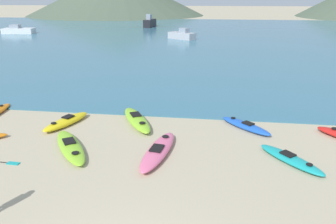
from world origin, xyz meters
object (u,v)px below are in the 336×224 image
object	(u,v)px
moored_boat_4	(182,35)
kayak_on_sand_7	(66,121)
kayak_on_sand_3	(246,126)
kayak_on_sand_4	(291,159)
kayak_on_sand_6	(158,151)
moored_boat_0	(18,30)
kayak_on_sand_1	(137,120)
kayak_on_sand_9	(70,147)
moored_boat_2	(150,22)

from	to	relation	value
moored_boat_4	kayak_on_sand_7	bearing A→B (deg)	-93.93
kayak_on_sand_3	kayak_on_sand_4	size ratio (longest dim) A/B	0.93
kayak_on_sand_6	moored_boat_0	distance (m)	46.51
kayak_on_sand_1	kayak_on_sand_6	bearing A→B (deg)	-63.24
moored_boat_0	kayak_on_sand_9	bearing A→B (deg)	-56.51
kayak_on_sand_1	moored_boat_4	xyz separation A→B (m)	(-0.93, 30.71, 0.39)
kayak_on_sand_3	kayak_on_sand_7	world-z (taller)	kayak_on_sand_7
moored_boat_2	kayak_on_sand_1	bearing A→B (deg)	-79.79
moored_boat_0	moored_boat_4	xyz separation A→B (m)	(25.56, -3.50, 0.04)
kayak_on_sand_4	moored_boat_0	distance (m)	49.41
kayak_on_sand_4	kayak_on_sand_1	bearing A→B (deg)	154.71
kayak_on_sand_4	moored_boat_0	xyz separation A→B (m)	(-32.62, 37.11, 0.40)
kayak_on_sand_6	moored_boat_0	size ratio (longest dim) A/B	0.72
kayak_on_sand_7	moored_boat_0	xyz separation A→B (m)	(-23.40, 34.84, 0.36)
kayak_on_sand_1	moored_boat_4	size ratio (longest dim) A/B	0.84
kayak_on_sand_1	kayak_on_sand_3	distance (m)	4.84
kayak_on_sand_4	kayak_on_sand_6	size ratio (longest dim) A/B	0.72
moored_boat_2	kayak_on_sand_9	bearing A→B (deg)	-82.40
moored_boat_0	kayak_on_sand_7	bearing A→B (deg)	-56.11
kayak_on_sand_6	moored_boat_4	bearing A→B (deg)	94.10
kayak_on_sand_6	kayak_on_sand_1	bearing A→B (deg)	116.76
kayak_on_sand_1	kayak_on_sand_3	size ratio (longest dim) A/B	1.45
kayak_on_sand_7	moored_boat_0	bearing A→B (deg)	123.89
kayak_on_sand_3	kayak_on_sand_7	bearing A→B (deg)	-175.29
kayak_on_sand_4	moored_boat_2	bearing A→B (deg)	106.18
kayak_on_sand_1	kayak_on_sand_4	bearing A→B (deg)	-25.29
kayak_on_sand_1	kayak_on_sand_7	xyz separation A→B (m)	(-3.08, -0.63, -0.01)
kayak_on_sand_6	kayak_on_sand_7	xyz separation A→B (m)	(-4.57, 2.32, 0.01)
moored_boat_2	moored_boat_4	distance (m)	19.11
kayak_on_sand_1	kayak_on_sand_6	distance (m)	3.30
moored_boat_2	moored_boat_4	xyz separation A→B (m)	(7.75, -17.46, -0.29)
kayak_on_sand_6	moored_boat_2	distance (m)	52.13
kayak_on_sand_6	kayak_on_sand_7	size ratio (longest dim) A/B	1.27
moored_boat_2	kayak_on_sand_3	bearing A→B (deg)	-74.31
moored_boat_2	moored_boat_4	world-z (taller)	moored_boat_2
kayak_on_sand_4	kayak_on_sand_9	size ratio (longest dim) A/B	0.78
kayak_on_sand_1	kayak_on_sand_7	distance (m)	3.15
moored_boat_2	kayak_on_sand_7	bearing A→B (deg)	-83.46
kayak_on_sand_9	moored_boat_0	bearing A→B (deg)	123.49
kayak_on_sand_3	kayak_on_sand_9	world-z (taller)	kayak_on_sand_9
kayak_on_sand_6	moored_boat_2	xyz separation A→B (m)	(-10.17, 51.12, 0.70)
moored_boat_2	moored_boat_4	size ratio (longest dim) A/B	1.23
kayak_on_sand_3	moored_boat_0	world-z (taller)	moored_boat_0
kayak_on_sand_6	kayak_on_sand_7	world-z (taller)	kayak_on_sand_7
moored_boat_0	moored_boat_4	bearing A→B (deg)	-7.79
moored_boat_0	moored_boat_2	world-z (taller)	moored_boat_2
kayak_on_sand_1	moored_boat_2	bearing A→B (deg)	100.21
kayak_on_sand_6	moored_boat_4	xyz separation A→B (m)	(-2.42, 33.66, 0.40)
kayak_on_sand_4	kayak_on_sand_7	xyz separation A→B (m)	(-9.22, 2.27, 0.04)
kayak_on_sand_1	kayak_on_sand_7	world-z (taller)	kayak_on_sand_1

